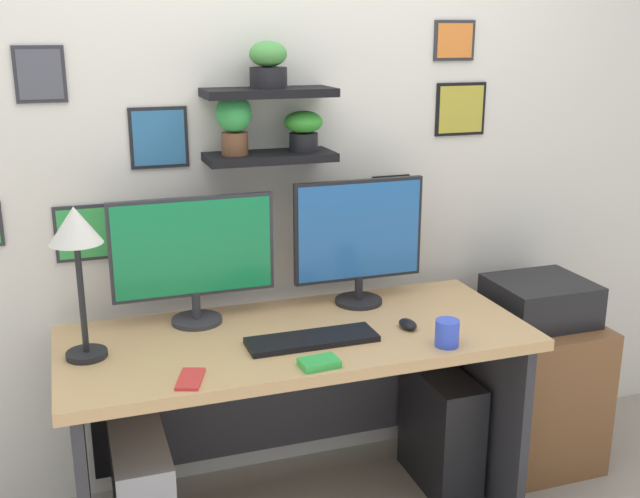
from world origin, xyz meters
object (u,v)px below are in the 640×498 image
object	(u,v)px
computer_mouse	(408,324)
coffee_mug	(447,333)
computer_tower_right	(440,429)
scissors_tray	(319,363)
printer	(540,301)
monitor_left	(193,254)
monitor_right	(359,237)
desk_lamp	(76,241)
desk	(293,382)
drawer_cabinet	(532,389)
cell_phone	(190,379)
keyboard	(312,340)

from	to	relation	value
computer_mouse	coffee_mug	xyz separation A→B (m)	(0.06, -0.18, 0.03)
computer_tower_right	scissors_tray	bearing A→B (deg)	-151.65
printer	monitor_left	bearing A→B (deg)	175.90
coffee_mug	printer	world-z (taller)	coffee_mug
monitor_right	desk_lamp	distance (m)	1.03
computer_mouse	scissors_tray	world-z (taller)	computer_mouse
desk	coffee_mug	xyz separation A→B (m)	(0.44, -0.32, 0.26)
coffee_mug	drawer_cabinet	size ratio (longest dim) A/B	0.15
computer_mouse	printer	xyz separation A→B (m)	(0.69, 0.20, -0.06)
desk	computer_mouse	bearing A→B (deg)	-20.14
computer_mouse	printer	distance (m)	0.72
drawer_cabinet	printer	xyz separation A→B (m)	(0.00, 0.00, 0.39)
desk_lamp	monitor_right	bearing A→B (deg)	10.79
cell_phone	drawer_cabinet	distance (m)	1.59
desk_lamp	computer_tower_right	distance (m)	1.58
computer_mouse	computer_tower_right	distance (m)	0.59
coffee_mug	printer	bearing A→B (deg)	31.38
coffee_mug	scissors_tray	bearing A→B (deg)	-178.15
keyboard	printer	distance (m)	1.07
desk_lamp	printer	xyz separation A→B (m)	(1.76, 0.09, -0.44)
cell_phone	coffee_mug	bearing A→B (deg)	18.20
desk_lamp	coffee_mug	bearing A→B (deg)	-14.43
cell_phone	computer_tower_right	distance (m)	1.18
desk	printer	size ratio (longest dim) A/B	4.23
computer_tower_right	desk	bearing A→B (deg)	-179.91
computer_mouse	coffee_mug	bearing A→B (deg)	-72.74
keyboard	computer_tower_right	bearing A→B (deg)	14.41
keyboard	computer_mouse	xyz separation A→B (m)	(0.36, 0.01, 0.01)
printer	computer_tower_right	xyz separation A→B (m)	(-0.46, -0.06, -0.46)
scissors_tray	drawer_cabinet	bearing A→B (deg)	20.25
desk_lamp	cell_phone	distance (m)	0.55
scissors_tray	printer	distance (m)	1.15
desk	keyboard	xyz separation A→B (m)	(0.02, -0.15, 0.22)
desk_lamp	computer_tower_right	world-z (taller)	desk_lamp
monitor_left	computer_mouse	bearing A→B (deg)	-23.64
desk	coffee_mug	world-z (taller)	coffee_mug
desk	cell_phone	size ratio (longest dim) A/B	11.49
coffee_mug	drawer_cabinet	bearing A→B (deg)	31.38
scissors_tray	computer_tower_right	size ratio (longest dim) A/B	0.25
desk	scissors_tray	bearing A→B (deg)	-92.70
desk	monitor_right	size ratio (longest dim) A/B	3.20
keyboard	desk	bearing A→B (deg)	98.60
drawer_cabinet	computer_tower_right	size ratio (longest dim) A/B	1.29
desk	printer	world-z (taller)	printer
desk_lamp	printer	world-z (taller)	desk_lamp
computer_mouse	computer_tower_right	bearing A→B (deg)	31.64
monitor_left	printer	world-z (taller)	monitor_left
monitor_left	scissors_tray	size ratio (longest dim) A/B	4.78
monitor_left	coffee_mug	distance (m)	0.91
computer_mouse	scissors_tray	distance (m)	0.44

